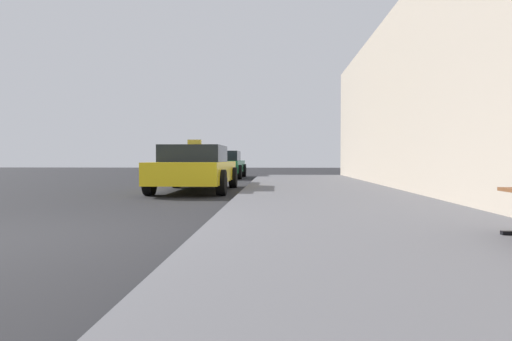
% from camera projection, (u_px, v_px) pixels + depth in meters
% --- Properties ---
extents(ground_plane, '(80.00, 80.00, 0.00)m').
position_uv_depth(ground_plane, '(23.00, 240.00, 4.90)').
color(ground_plane, '#232326').
extents(sidewalk, '(4.00, 32.00, 0.15)m').
position_uv_depth(sidewalk, '(385.00, 236.00, 4.71)').
color(sidewalk, '#5B5B60').
rests_on(sidewalk, ground_plane).
extents(car_yellow, '(2.01, 4.60, 1.43)m').
position_uv_depth(car_yellow, '(196.00, 168.00, 12.21)').
color(car_yellow, yellow).
rests_on(car_yellow, ground_plane).
extents(car_green, '(1.96, 4.29, 1.27)m').
position_uv_depth(car_green, '(223.00, 164.00, 20.72)').
color(car_green, '#196638').
rests_on(car_green, ground_plane).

